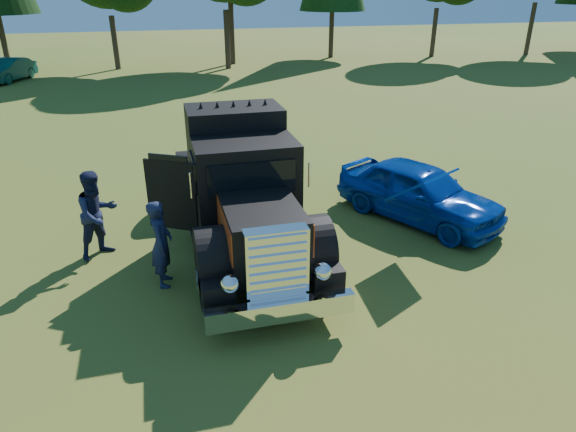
# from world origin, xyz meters

# --- Properties ---
(ground) EXTENTS (120.00, 120.00, 0.00)m
(ground) POSITION_xyz_m (0.00, 0.00, 0.00)
(ground) COLOR #385B1A
(ground) RESTS_ON ground
(diamond_t_truck) EXTENTS (3.25, 7.16, 3.00)m
(diamond_t_truck) POSITION_xyz_m (-0.23, 1.78, 1.28)
(diamond_t_truck) COLOR black
(diamond_t_truck) RESTS_ON ground
(hotrod_coupe) EXTENTS (3.53, 4.55, 1.89)m
(hotrod_coupe) POSITION_xyz_m (4.24, 2.24, 0.73)
(hotrod_coupe) COLOR #072298
(hotrod_coupe) RESTS_ON ground
(spectator_near) EXTENTS (0.49, 0.69, 1.77)m
(spectator_near) POSITION_xyz_m (-2.02, 0.71, 0.88)
(spectator_near) COLOR navy
(spectator_near) RESTS_ON ground
(spectator_far) EXTENTS (1.19, 1.15, 1.93)m
(spectator_far) POSITION_xyz_m (-3.29, 2.27, 0.96)
(spectator_far) COLOR #1F2F49
(spectator_far) RESTS_ON ground
(distant_teal_car) EXTENTS (2.71, 4.20, 1.31)m
(distant_teal_car) POSITION_xyz_m (-10.10, 26.31, 0.65)
(distant_teal_car) COLOR #0B4246
(distant_teal_car) RESTS_ON ground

